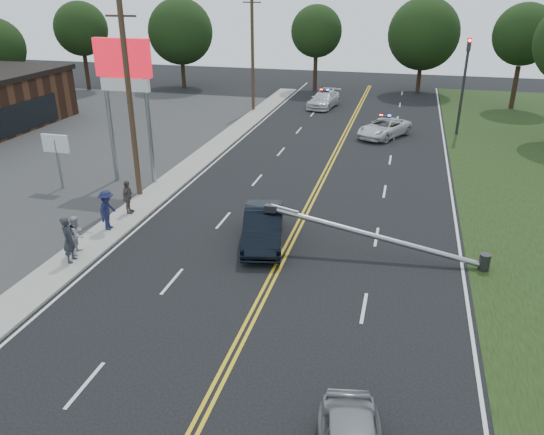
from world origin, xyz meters
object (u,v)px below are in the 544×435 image
(traffic_signal, at_px, (464,78))
(bystander_d, at_px, (128,197))
(emergency_a, at_px, (384,128))
(bystander_c, at_px, (107,210))
(utility_pole_far, at_px, (252,53))
(bystander_a, at_px, (69,239))
(crashed_sedan, at_px, (263,227))
(bystander_b, at_px, (77,235))
(utility_pole_mid, at_px, (130,102))
(small_sign, at_px, (56,148))
(pylon_sign, at_px, (124,77))
(fallen_streetlight, at_px, (387,239))
(emergency_b, at_px, (324,99))

(traffic_signal, height_order, bystander_d, traffic_signal)
(emergency_a, height_order, bystander_c, bystander_c)
(utility_pole_far, height_order, bystander_a, utility_pole_far)
(bystander_a, bearing_deg, traffic_signal, -43.11)
(utility_pole_far, distance_m, crashed_sedan, 27.43)
(bystander_d, bearing_deg, bystander_b, 173.39)
(bystander_a, bearing_deg, crashed_sedan, -72.16)
(utility_pole_far, bearing_deg, utility_pole_mid, -90.00)
(traffic_signal, xyz_separation_m, bystander_c, (-16.73, -22.46, -3.13))
(bystander_d, bearing_deg, utility_pole_mid, 9.39)
(utility_pole_far, xyz_separation_m, bystander_a, (0.92, -29.67, -3.98))
(small_sign, distance_m, bystander_a, 9.65)
(pylon_sign, xyz_separation_m, crashed_sedan, (9.35, -5.87, -5.21))
(fallen_streetlight, bearing_deg, emergency_a, 93.72)
(crashed_sedan, distance_m, bystander_b, 7.90)
(pylon_sign, relative_size, utility_pole_far, 0.80)
(small_sign, bearing_deg, utility_pole_far, 77.69)
(emergency_b, xyz_separation_m, bystander_b, (-5.23, -31.99, 0.22))
(small_sign, relative_size, emergency_a, 0.63)
(small_sign, relative_size, bystander_a, 1.58)
(pylon_sign, height_order, fallen_streetlight, pylon_sign)
(utility_pole_mid, relative_size, emergency_a, 2.04)
(utility_pole_far, distance_m, emergency_a, 14.31)
(emergency_b, distance_m, bystander_c, 30.00)
(emergency_a, height_order, bystander_b, bystander_b)
(traffic_signal, distance_m, fallen_streetlight, 22.62)
(fallen_streetlight, bearing_deg, bystander_a, -163.59)
(crashed_sedan, xyz_separation_m, emergency_b, (-2.05, 28.94, -0.05))
(crashed_sedan, height_order, bystander_b, bystander_b)
(pylon_sign, distance_m, bystander_d, 7.06)
(utility_pole_far, height_order, bystander_d, utility_pole_far)
(pylon_sign, xyz_separation_m, bystander_b, (2.07, -8.92, -5.04))
(traffic_signal, height_order, emergency_a, traffic_signal)
(crashed_sedan, bearing_deg, utility_pole_mid, 141.87)
(utility_pole_mid, bearing_deg, fallen_streetlight, -16.64)
(fallen_streetlight, height_order, crashed_sedan, fallen_streetlight)
(pylon_sign, distance_m, crashed_sedan, 12.21)
(small_sign, xyz_separation_m, traffic_signal, (22.30, 18.00, 1.87))
(traffic_signal, height_order, utility_pole_far, utility_pole_far)
(bystander_c, bearing_deg, pylon_sign, 13.07)
(pylon_sign, height_order, bystander_a, pylon_sign)
(small_sign, xyz_separation_m, bystander_c, (5.57, -4.46, -1.26))
(utility_pole_far, bearing_deg, bystander_d, -88.27)
(crashed_sedan, xyz_separation_m, bystander_a, (-7.13, -3.81, 0.31))
(utility_pole_mid, relative_size, bystander_d, 5.84)
(small_sign, relative_size, utility_pole_far, 0.31)
(emergency_a, distance_m, emergency_b, 11.13)
(bystander_c, bearing_deg, bystander_a, 177.85)
(bystander_c, xyz_separation_m, bystander_d, (-0.03, 1.94, -0.10))
(pylon_sign, distance_m, bystander_a, 11.07)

